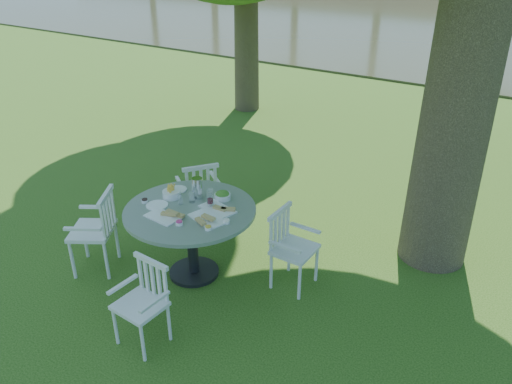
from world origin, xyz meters
TOP-DOWN VIEW (x-y plane):
  - ground at (0.00, 0.00)m, footprint 140.00×140.00m
  - table at (-0.38, -0.50)m, footprint 1.41×1.41m
  - chair_ne at (0.57, -0.05)m, footprint 0.42×0.45m
  - chair_nw at (-0.97, 0.36)m, footprint 0.62×0.63m
  - chair_sw at (-1.31, -0.98)m, footprint 0.64×0.65m
  - chair_se at (-0.08, -1.51)m, footprint 0.44×0.41m
  - tableware at (-0.42, -0.39)m, footprint 1.08×0.88m

SIDE VIEW (x-z plane):
  - ground at x=0.00m, z-range 0.00..0.00m
  - chair_se at x=-0.08m, z-range 0.07..0.90m
  - chair_ne at x=0.57m, z-range 0.08..0.96m
  - chair_nw at x=-0.97m, z-range 0.08..1.00m
  - chair_sw at x=-1.31m, z-range 0.08..1.04m
  - table at x=-0.38m, z-range 0.26..1.10m
  - tableware at x=-0.42m, z-range 0.77..1.01m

